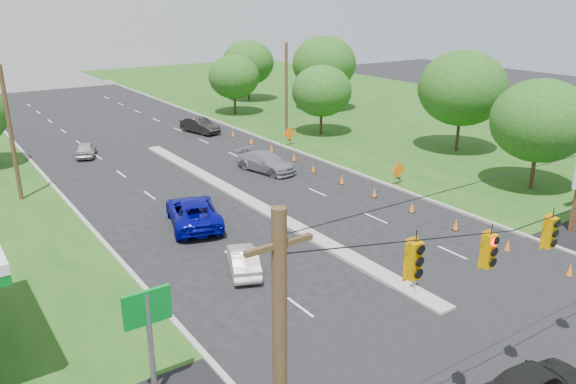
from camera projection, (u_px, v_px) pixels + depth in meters
ground at (532, 360)px, 21.10m from camera, size 160.00×160.00×0.00m
grass_right at (530, 143)px, 52.68m from camera, size 40.00×160.00×0.06m
cross_street at (532, 360)px, 21.10m from camera, size 160.00×14.00×0.02m
curb_left at (59, 193)px, 39.18m from camera, size 0.25×110.00×0.16m
curb_right at (295, 151)px, 49.92m from camera, size 0.25×110.00×0.16m
median at (249, 202)px, 37.51m from camera, size 1.00×34.00×0.18m
median_sign at (416, 266)px, 25.31m from camera, size 0.55×0.06×2.05m
utility_pole_far_left at (11, 135)px, 36.43m from camera, size 0.28×0.28×9.00m
utility_pole_far_right at (286, 91)px, 53.63m from camera, size 0.28×0.28×9.00m
cone_0 at (570, 270)px, 27.38m from camera, size 0.32×0.32×0.70m
cone_1 at (508, 245)px, 30.11m from camera, size 0.32×0.32×0.70m
cone_2 at (456, 225)px, 32.85m from camera, size 0.32×0.32×0.70m
cone_3 at (412, 207)px, 35.58m from camera, size 0.32×0.32×0.70m
cone_4 at (374, 192)px, 38.32m from camera, size 0.32×0.32×0.70m
cone_5 at (342, 179)px, 41.05m from camera, size 0.32×0.32×0.70m
cone_6 at (313, 168)px, 43.79m from camera, size 0.32×0.32×0.70m
cone_7 at (294, 157)px, 46.84m from camera, size 0.32×0.32×0.70m
cone_8 at (271, 148)px, 49.58m from camera, size 0.32×0.32×0.70m
cone_9 at (251, 140)px, 52.31m from camera, size 0.32×0.32×0.70m
cone_10 at (233, 133)px, 55.05m from camera, size 0.32×0.32×0.70m
cone_11 at (217, 127)px, 57.78m from camera, size 0.32×0.32×0.70m
cone_12 at (202, 121)px, 60.52m from camera, size 0.32×0.32×0.70m
work_sign_1 at (398, 171)px, 40.55m from camera, size 1.27×0.58×1.37m
work_sign_2 at (289, 134)px, 51.49m from camera, size 1.27×0.58×1.37m
tree_7 at (540, 121)px, 38.43m from camera, size 6.72×6.72×7.84m
tree_8 at (462, 88)px, 48.17m from camera, size 7.56×7.56×8.82m
tree_9 at (322, 91)px, 54.76m from camera, size 5.88×5.88×6.86m
tree_10 at (324, 64)px, 66.42m from camera, size 7.56×7.56×8.82m
tree_11 at (248, 63)px, 73.10m from camera, size 6.72×6.72×7.84m
tree_12 at (234, 77)px, 64.64m from camera, size 5.88×5.88×6.86m
black_sedan at (535, 383)px, 18.78m from camera, size 4.21×2.04×1.39m
white_sedan at (243, 260)px, 27.79m from camera, size 2.68×4.03×1.26m
blue_pickup at (193, 212)px, 33.44m from camera, size 4.30×6.51×1.66m
silver_car_far at (266, 162)px, 43.95m from camera, size 3.32×5.66×1.54m
silver_car_oncoming at (86, 149)px, 48.12m from camera, size 2.73×4.03×1.28m
dark_car_receding at (200, 125)px, 56.56m from camera, size 2.65×4.88×1.53m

